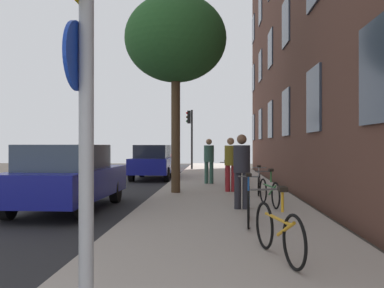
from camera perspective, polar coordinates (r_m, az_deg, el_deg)
name	(u,v)px	position (r m, az deg, el deg)	size (l,w,h in m)	color
ground_plane	(129,188)	(15.94, -8.73, -6.00)	(41.80, 41.80, 0.00)	#332D28
road_asphalt	(74,187)	(16.50, -15.92, -5.78)	(7.00, 38.00, 0.01)	#232326
sidewalk	(221,187)	(15.60, 4.02, -5.90)	(4.20, 38.00, 0.12)	#9E9389
sign_post	(84,82)	(3.49, -14.71, 8.29)	(0.16, 0.60, 3.54)	gray
traffic_light	(190,129)	(26.00, -0.24, 2.14)	(0.43, 0.24, 3.72)	black
tree_near	(176,40)	(13.55, -2.26, 14.14)	(3.23, 3.23, 6.25)	#4C3823
bicycle_0	(278,230)	(5.68, 11.79, -11.53)	(0.54, 1.69, 0.97)	black
bicycle_1	(249,204)	(8.01, 7.80, -8.18)	(0.42, 1.65, 0.98)	black
bicycle_2	(269,191)	(10.46, 10.59, -6.42)	(0.44, 1.71, 0.92)	black
bicycle_3	(259,183)	(12.83, 9.21, -5.32)	(0.42, 1.60, 0.90)	black
bicycle_4	(226,176)	(15.16, 4.65, -4.42)	(0.42, 1.71, 0.96)	black
bicycle_5	(243,172)	(17.58, 6.99, -3.92)	(0.50, 1.62, 0.90)	black
pedestrian_0	(242,166)	(9.79, 6.87, -3.08)	(0.53, 0.53, 1.75)	#26262D
pedestrian_1	(231,161)	(13.41, 5.34, -2.32)	(0.55, 0.55, 1.74)	maroon
pedestrian_2	(209,158)	(16.18, 2.35, -1.94)	(0.50, 0.50, 1.75)	#33594C
car_0	(68,177)	(10.69, -16.75, -4.32)	(1.95, 4.41, 1.62)	navy
car_1	(153,162)	(19.68, -5.35, -2.44)	(1.80, 4.14, 1.62)	navy
car_2	(160,157)	(27.94, -4.37, -1.76)	(1.90, 4.13, 1.62)	red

